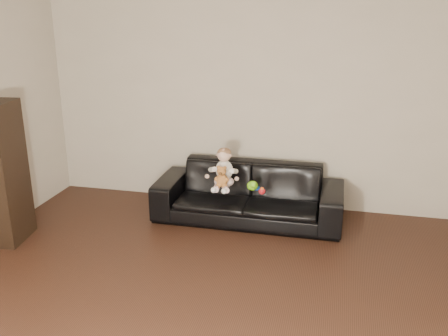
% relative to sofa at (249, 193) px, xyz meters
% --- Properties ---
extents(wall_back, '(5.00, 0.00, 5.00)m').
position_rel_sofa_xyz_m(wall_back, '(-0.07, 0.50, 0.99)').
color(wall_back, '#B8AE9A').
rests_on(wall_back, ground).
extents(sofa, '(2.11, 0.82, 0.62)m').
position_rel_sofa_xyz_m(sofa, '(0.00, 0.00, 0.00)').
color(sofa, black).
rests_on(sofa, floor).
extents(cabinet, '(0.43, 0.54, 1.46)m').
position_rel_sofa_xyz_m(cabinet, '(-2.36, -1.09, 0.42)').
color(cabinet, black).
rests_on(cabinet, floor).
extents(baby, '(0.33, 0.40, 0.45)m').
position_rel_sofa_xyz_m(baby, '(-0.26, -0.11, 0.30)').
color(baby, silver).
rests_on(baby, sofa).
extents(teddy_bear, '(0.13, 0.14, 0.24)m').
position_rel_sofa_xyz_m(teddy_bear, '(-0.25, -0.25, 0.26)').
color(teddy_bear, '#B06E32').
rests_on(teddy_bear, sofa).
extents(toy_green, '(0.13, 0.15, 0.10)m').
position_rel_sofa_xyz_m(toy_green, '(0.07, -0.14, 0.15)').
color(toy_green, '#74DC19').
rests_on(toy_green, sofa).
extents(toy_rattle, '(0.08, 0.08, 0.07)m').
position_rel_sofa_xyz_m(toy_rattle, '(0.19, -0.24, 0.13)').
color(toy_rattle, red).
rests_on(toy_rattle, sofa).
extents(toy_blue_disc, '(0.11, 0.11, 0.01)m').
position_rel_sofa_xyz_m(toy_blue_disc, '(0.10, -0.09, 0.10)').
color(toy_blue_disc, '#1743BA').
rests_on(toy_blue_disc, sofa).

